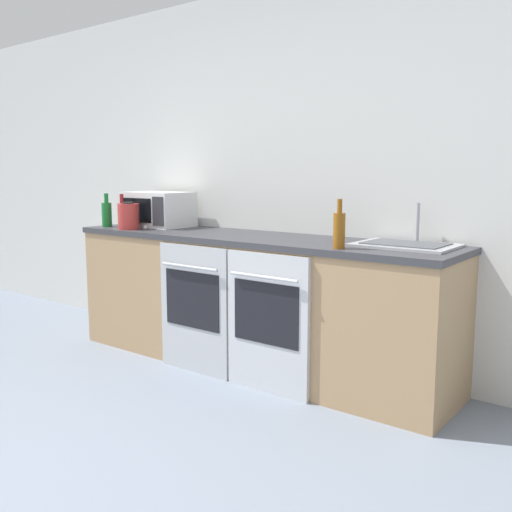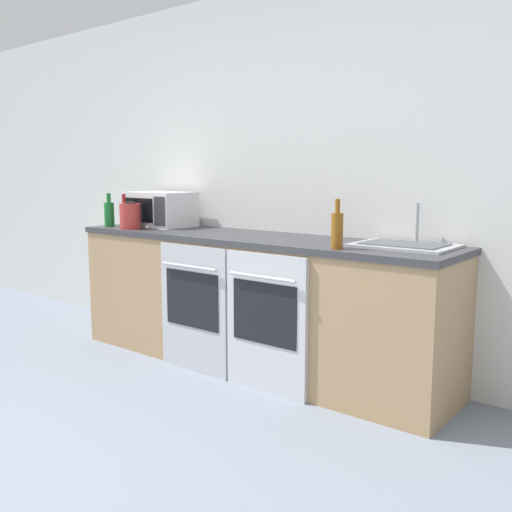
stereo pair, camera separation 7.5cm
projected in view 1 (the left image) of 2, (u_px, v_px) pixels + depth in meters
The scene contains 10 objects.
wall_back at pixel (281, 176), 4.03m from camera, with size 10.00×0.06×2.60m.
counter_back at pixel (252, 301), 3.88m from camera, with size 2.81×0.65×0.90m.
oven_left at pixel (194, 308), 3.76m from camera, with size 0.58×0.06×0.85m.
oven_right at pixel (267, 323), 3.40m from camera, with size 0.58×0.06×0.85m.
microwave at pixel (158, 209), 4.45m from camera, with size 0.51×0.35×0.27m.
bottle_green at pixel (107, 214), 4.43m from camera, with size 0.08×0.08×0.26m.
bottle_amber at pixel (339, 229), 3.15m from camera, with size 0.07×0.07×0.28m.
bottle_red at pixel (122, 214), 4.36m from camera, with size 0.07×0.07×0.26m.
kettle at pixel (129, 216), 4.24m from camera, with size 0.16×0.16×0.20m.
sink at pixel (406, 244), 3.25m from camera, with size 0.56×0.41×0.24m.
Camera 1 is at (2.32, -0.89, 1.32)m, focal length 40.00 mm.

